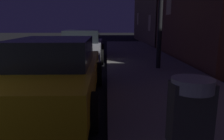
% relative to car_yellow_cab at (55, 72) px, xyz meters
% --- Properties ---
extents(car_yellow_cab, '(2.02, 4.35, 1.43)m').
position_rel_car_yellow_cab_xyz_m(car_yellow_cab, '(0.00, 0.00, 0.00)').
color(car_yellow_cab, gold).
rests_on(car_yellow_cab, ground).
extents(car_silver, '(2.01, 4.17, 1.43)m').
position_rel_car_yellow_cab_xyz_m(car_silver, '(0.00, 5.74, -0.00)').
color(car_silver, '#B7B7BF').
rests_on(car_silver, ground).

